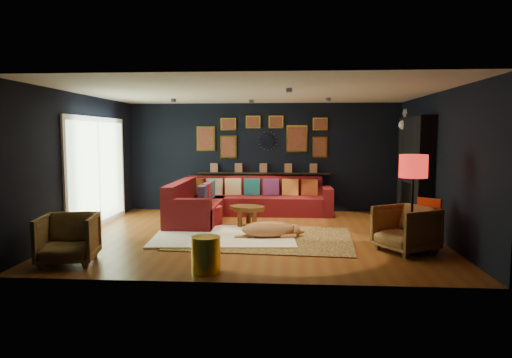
# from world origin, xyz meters

# --- Properties ---
(floor) EXTENTS (6.50, 6.50, 0.00)m
(floor) POSITION_xyz_m (0.00, 0.00, 0.00)
(floor) COLOR brown
(floor) RESTS_ON ground
(room_walls) EXTENTS (6.50, 6.50, 6.50)m
(room_walls) POSITION_xyz_m (0.00, 0.00, 1.59)
(room_walls) COLOR black
(room_walls) RESTS_ON ground
(sectional) EXTENTS (3.41, 2.69, 0.86)m
(sectional) POSITION_xyz_m (-0.61, 1.81, 0.32)
(sectional) COLOR maroon
(sectional) RESTS_ON ground
(ledge) EXTENTS (3.20, 0.12, 0.04)m
(ledge) POSITION_xyz_m (0.00, 2.68, 0.92)
(ledge) COLOR black
(ledge) RESTS_ON room_walls
(gallery_wall) EXTENTS (3.15, 0.04, 1.02)m
(gallery_wall) POSITION_xyz_m (-0.01, 2.72, 1.81)
(gallery_wall) COLOR gold
(gallery_wall) RESTS_ON room_walls
(sunburst_mirror) EXTENTS (0.47, 0.16, 0.47)m
(sunburst_mirror) POSITION_xyz_m (0.10, 2.72, 1.70)
(sunburst_mirror) COLOR silver
(sunburst_mirror) RESTS_ON room_walls
(fireplace) EXTENTS (0.31, 1.60, 2.20)m
(fireplace) POSITION_xyz_m (3.09, 0.90, 1.02)
(fireplace) COLOR black
(fireplace) RESTS_ON ground
(deer_head) EXTENTS (0.50, 0.28, 0.45)m
(deer_head) POSITION_xyz_m (3.14, 1.40, 2.05)
(deer_head) COLOR white
(deer_head) RESTS_ON fireplace
(sliding_door) EXTENTS (0.06, 2.80, 2.20)m
(sliding_door) POSITION_xyz_m (-3.22, 0.60, 1.10)
(sliding_door) COLOR white
(sliding_door) RESTS_ON ground
(ceiling_spots) EXTENTS (3.30, 2.50, 0.06)m
(ceiling_spots) POSITION_xyz_m (-0.00, 0.80, 2.56)
(ceiling_spots) COLOR black
(ceiling_spots) RESTS_ON room_walls
(shag_rug) EXTENTS (2.63, 1.99, 0.03)m
(shag_rug) POSITION_xyz_m (-0.56, -0.20, 0.02)
(shag_rug) COLOR white
(shag_rug) RESTS_ON ground
(leopard_rug) EXTENTS (3.25, 2.43, 0.02)m
(leopard_rug) POSITION_xyz_m (0.16, -0.30, 0.01)
(leopard_rug) COLOR tan
(leopard_rug) RESTS_ON ground
(coffee_table) EXTENTS (0.94, 0.83, 0.39)m
(coffee_table) POSITION_xyz_m (-0.21, 0.72, 0.34)
(coffee_table) COLOR brown
(coffee_table) RESTS_ON shag_rug
(pouf) EXTENTS (0.55, 0.55, 0.36)m
(pouf) POSITION_xyz_m (-1.02, 0.82, 0.21)
(pouf) COLOR maroon
(pouf) RESTS_ON shag_rug
(armchair_left) EXTENTS (0.88, 0.84, 0.78)m
(armchair_left) POSITION_xyz_m (-2.55, -2.05, 0.39)
(armchair_left) COLOR tan
(armchair_left) RESTS_ON ground
(armchair_right) EXTENTS (1.03, 1.05, 0.81)m
(armchair_right) POSITION_xyz_m (2.45, -1.05, 0.40)
(armchair_right) COLOR tan
(armchair_right) RESTS_ON ground
(gold_stool) EXTENTS (0.39, 0.39, 0.49)m
(gold_stool) POSITION_xyz_m (-0.50, -2.35, 0.24)
(gold_stool) COLOR gold
(gold_stool) RESTS_ON ground
(orange_chair) EXTENTS (0.55, 0.55, 0.83)m
(orange_chair) POSITION_xyz_m (2.80, -0.92, 0.49)
(orange_chair) COLOR black
(orange_chair) RESTS_ON ground
(floor_lamp) EXTENTS (0.43, 0.43, 1.55)m
(floor_lamp) POSITION_xyz_m (2.50, -1.19, 1.30)
(floor_lamp) COLOR black
(floor_lamp) RESTS_ON ground
(dog) EXTENTS (1.38, 0.86, 0.41)m
(dog) POSITION_xyz_m (0.25, -0.27, 0.22)
(dog) COLOR #C7804E
(dog) RESTS_ON leopard_rug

